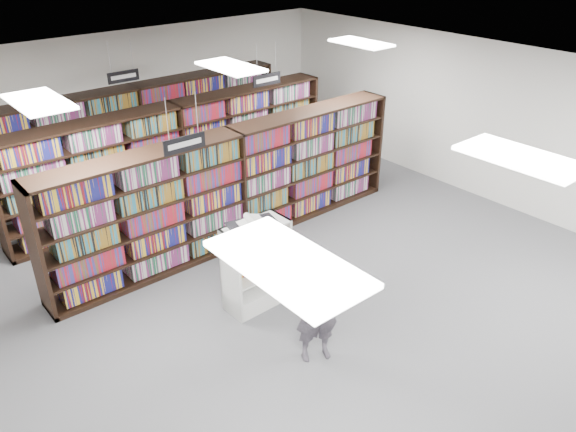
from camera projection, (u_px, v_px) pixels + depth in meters
floor at (311, 286)px, 9.04m from camera, size 12.00×12.00×0.00m
ceiling at (316, 90)px, 7.54m from camera, size 10.00×12.00×0.10m
wall_back at (130, 105)px, 12.35m from camera, size 10.00×0.10×3.20m
wall_right at (499, 126)px, 11.13m from camera, size 0.10×12.00×3.20m
bookshelf_row_near at (236, 187)px, 9.91m from camera, size 7.00×0.60×2.10m
bookshelf_row_mid at (179, 155)px, 11.26m from camera, size 7.00×0.60×2.10m
bookshelf_row_far at (139, 133)px, 12.41m from camera, size 7.00×0.60×2.10m
aisle_sign_left at (184, 142)px, 7.68m from camera, size 0.65×0.02×0.80m
aisle_sign_right at (267, 79)px, 10.74m from camera, size 0.65×0.02×0.80m
aisle_sign_center at (123, 75)px, 10.96m from camera, size 0.65×0.02×0.80m
troffer_front_left at (288, 264)px, 3.83m from camera, size 0.60×1.20×0.04m
troffer_front_center at (521, 157)px, 5.53m from camera, size 0.60×1.20×0.04m
troffer_back_left at (39, 102)px, 7.21m from camera, size 0.60×1.20×0.04m
troffer_back_center at (231, 67)px, 8.91m from camera, size 0.60×1.20×0.04m
troffer_back_right at (361, 43)px, 10.62m from camera, size 0.60×1.20×0.04m
endcap_display at (256, 277)px, 8.46m from camera, size 0.99×0.51×1.38m
open_book at (252, 223)px, 8.00m from camera, size 0.78×0.56×0.13m
shopper at (318, 308)px, 7.24m from camera, size 0.68×0.58×1.59m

